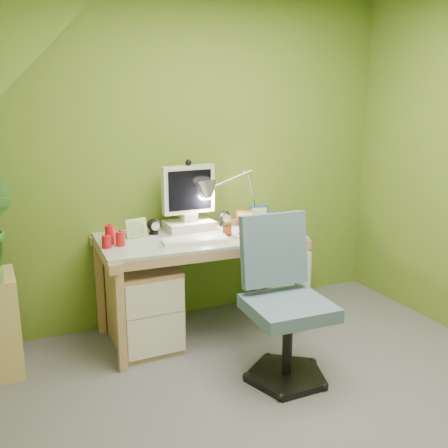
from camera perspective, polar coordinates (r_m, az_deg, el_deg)
name	(u,v)px	position (r m, az deg, el deg)	size (l,w,h in m)	color
floor	(304,425)	(2.97, 8.75, -20.78)	(3.20, 3.20, 0.01)	#56565C
wall_back	(190,160)	(3.89, -3.77, 7.01)	(3.20, 0.01, 2.40)	olive
slope_ceiling	(89,46)	(2.04, -14.48, 18.25)	(1.10, 3.20, 1.10)	white
desk	(199,285)	(3.73, -2.72, -6.61)	(1.36, 0.68, 0.73)	tan
monitor	(188,195)	(3.72, -3.89, 3.20)	(0.37, 0.21, 0.50)	beige
speaker_left	(154,226)	(3.66, -7.67, -0.26)	(0.09, 0.09, 0.11)	black
speaker_right	(224,218)	(3.84, 0.02, 0.64)	(0.10, 0.10, 0.12)	black
keyboard	(195,240)	(3.46, -3.14, -1.77)	(0.43, 0.14, 0.02)	white
mousepad	(257,233)	(3.65, 3.59, -1.04)	(0.24, 0.17, 0.01)	#D65221
mouse	(257,231)	(3.64, 3.59, -0.80)	(0.11, 0.07, 0.04)	white
amber_tumbler	(227,229)	(3.60, 0.34, -0.59)	(0.06, 0.06, 0.08)	#8B3B14
candle_cluster	(111,236)	(3.43, -12.17, -1.30)	(0.16, 0.14, 0.12)	red
photo_frame_red	(245,218)	(3.87, 2.28, 0.69)	(0.13, 0.02, 0.11)	#B43613
photo_frame_blue	(259,214)	(3.97, 3.82, 1.12)	(0.15, 0.02, 0.12)	navy
photo_frame_green	(136,228)	(3.60, -9.55, -0.42)	(0.15, 0.02, 0.13)	#A6B97F
desk_lamp	(245,184)	(3.89, 2.31, 4.33)	(0.55, 0.23, 0.59)	#B1B0B4
task_chair	(289,305)	(3.11, 7.04, -8.80)	(0.53, 0.53, 0.95)	#465D73
radiator	(285,276)	(4.38, 6.62, -5.65)	(0.41, 0.16, 0.41)	silver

